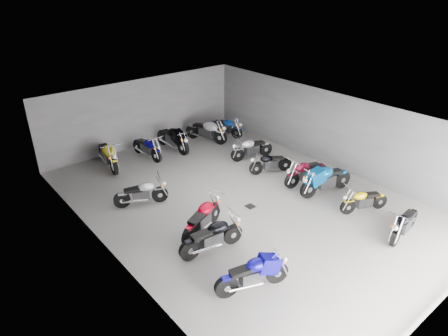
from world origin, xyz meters
The scene contains 21 objects.
ground centered at (0.00, 0.00, 0.00)m, with size 14.00×14.00×0.00m, color gray.
wall_back centered at (0.00, 7.00, 1.60)m, with size 10.00×0.10×3.20m, color slate.
wall_left centered at (-5.00, 0.00, 1.60)m, with size 0.10×14.00×3.20m, color slate.
wall_right centered at (5.00, 0.00, 1.60)m, with size 0.10×14.00×3.20m, color slate.
ceiling centered at (0.00, 0.00, 3.22)m, with size 10.00×14.00×0.04m, color black.
drain_grate centered at (0.00, -0.50, 0.01)m, with size 0.32×0.32×0.01m, color black.
motorcycle_left_b centered at (-2.77, -3.57, 0.51)m, with size 2.05×0.79×0.93m.
motorcycle_left_c centered at (-2.60, -1.60, 0.51)m, with size 2.13×0.51×0.94m.
motorcycle_left_d centered at (-2.24, -0.64, 0.52)m, with size 2.05×0.92×0.94m.
motorcycle_left_f centered at (-2.90, 2.11, 0.47)m, with size 1.85×0.86×0.86m.
motorcycle_right_a centered at (2.52, -4.89, 0.47)m, with size 1.97×0.47×0.87m.
motorcycle_right_b centered at (2.83, -3.23, 0.44)m, with size 1.75×0.82×0.81m.
motorcycle_right_c centered at (2.86, -1.56, 0.56)m, with size 2.34×0.65×1.03m.
motorcycle_right_d centered at (2.87, -0.61, 0.51)m, with size 2.12×0.50×0.93m.
motorcycle_right_e centered at (2.48, 0.96, 0.45)m, with size 1.78×0.84×0.82m.
motorcycle_right_f centered at (2.84, 2.50, 0.49)m, with size 2.03×0.63×0.91m.
motorcycle_back_b centered at (-2.47, 5.75, 0.57)m, with size 0.60×2.38×1.05m.
motorcycle_back_c centered at (-0.70, 5.54, 0.50)m, with size 0.45×2.09×0.92m.
motorcycle_back_d centered at (0.68, 5.54, 0.57)m, with size 0.48×2.36×1.04m.
motorcycle_back_e centered at (2.54, 5.38, 0.56)m, with size 0.96×2.22×1.02m.
motorcycle_back_f centered at (3.74, 5.36, 0.49)m, with size 0.71×1.97×0.89m.
Camera 1 is at (-8.54, -9.32, 7.60)m, focal length 32.00 mm.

